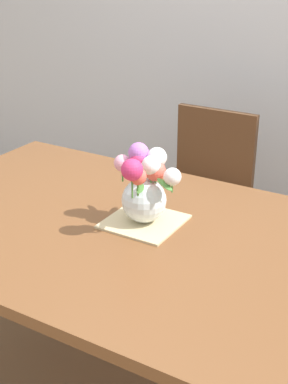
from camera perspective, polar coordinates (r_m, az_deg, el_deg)
dining_table at (r=1.95m, az=-1.23°, el=-5.75°), size 1.87×1.12×0.73m
chair_far at (r=2.79m, az=6.33°, el=0.49°), size 0.42×0.42×0.90m
placemat at (r=1.97m, az=0.00°, el=-3.09°), size 0.26×0.26×0.01m
flower_vase at (r=1.90m, az=-0.00°, el=0.66°), size 0.26×0.25×0.28m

